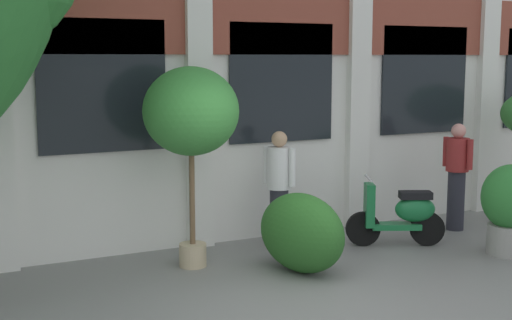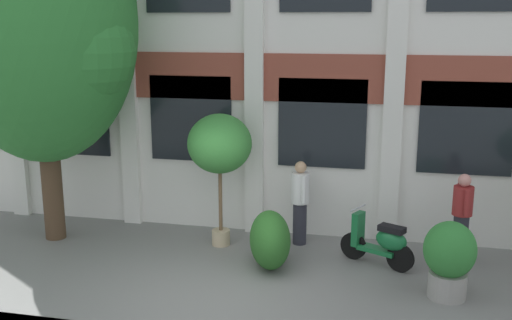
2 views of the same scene
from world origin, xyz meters
TOP-DOWN VIEW (x-y plane):
  - ground_plane at (0.00, 0.00)m, footprint 80.00×80.00m
  - apartment_facade at (-0.00, 3.26)m, footprint 16.03×0.64m
  - broadleaf_tree at (-3.73, 1.78)m, footprint 3.72×3.54m
  - potted_plant_ribbed_drum at (3.53, 0.72)m, footprint 0.79×0.79m
  - potted_plant_tall_urn at (-0.46, 2.11)m, footprint 1.18×1.18m
  - scooter_second_parked at (2.50, 1.73)m, footprint 1.28×0.76m
  - resident_by_doorway at (0.99, 2.49)m, footprint 0.34×0.49m
  - resident_watching_tracks at (3.84, 2.10)m, footprint 0.34×0.52m
  - topiary_hedge at (0.65, 1.30)m, footprint 1.01×1.40m

SIDE VIEW (x-z plane):
  - ground_plane at x=0.00m, z-range 0.00..0.00m
  - scooter_second_parked at x=2.50m, z-range -0.05..0.93m
  - topiary_hedge at x=0.65m, z-range 0.00..0.98m
  - potted_plant_ribbed_drum at x=3.53m, z-range 0.05..1.27m
  - resident_by_doorway at x=0.99m, z-range 0.06..1.67m
  - resident_watching_tracks at x=3.84m, z-range 0.06..1.69m
  - potted_plant_tall_urn at x=-0.46m, z-range 0.66..3.17m
  - broadleaf_tree at x=-3.73m, z-range 0.67..7.39m
  - apartment_facade at x=0.00m, z-range -0.02..8.18m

